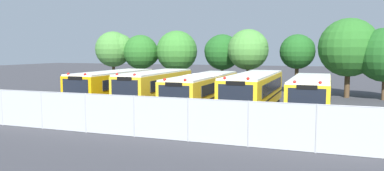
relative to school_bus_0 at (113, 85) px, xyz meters
name	(u,v)px	position (x,y,z in m)	size (l,w,h in m)	color
ground_plane	(203,107)	(7.57, 0.10, -1.40)	(160.00, 160.00, 0.00)	#38383D
school_bus_0	(113,85)	(0.00, 0.00, 0.00)	(2.65, 9.59, 2.67)	#EAA80C
school_bus_1	(156,86)	(3.75, 0.12, 0.03)	(2.44, 9.68, 2.72)	yellow
school_bus_2	(203,89)	(7.58, 0.25, -0.06)	(2.51, 11.65, 2.54)	yellow
school_bus_3	(254,90)	(11.38, -0.05, 0.03)	(2.74, 10.93, 2.71)	yellow
school_bus_4	(311,93)	(15.15, 0.28, -0.07)	(2.69, 9.92, 2.53)	yellow
tree_0	(115,49)	(-5.73, 9.81, 3.00)	(4.23, 3.91, 6.32)	#4C3823
tree_1	(142,53)	(-2.61, 10.23, 2.59)	(3.74, 3.72, 5.90)	#4C3823
tree_2	(177,51)	(1.05, 11.08, 2.72)	(4.39, 4.39, 6.34)	#4C3823
tree_3	(221,52)	(6.00, 10.99, 2.68)	(3.66, 3.66, 5.88)	#4C3823
tree_4	(249,49)	(9.30, 9.04, 2.95)	(3.86, 3.86, 6.23)	#4C3823
tree_5	(299,51)	(13.65, 11.09, 2.75)	(3.33, 3.33, 5.77)	#4C3823
tree_6	(350,48)	(18.09, 9.89, 3.04)	(5.19, 5.19, 7.07)	#4C3823
tree_7	(383,55)	(20.63, 9.08, 2.42)	(4.58, 4.58, 6.13)	#4C3823
chainlink_fence	(134,116)	(7.32, -9.88, -0.35)	(22.30, 0.07, 2.03)	#9EA0A3
traffic_cone	(164,128)	(8.34, -8.62, -1.16)	(0.36, 0.36, 0.48)	#EA5914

